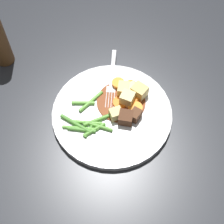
% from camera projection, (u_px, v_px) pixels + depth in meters
% --- Properties ---
extents(ground_plane, '(3.00, 3.00, 0.00)m').
position_uv_depth(ground_plane, '(112.00, 115.00, 0.76)').
color(ground_plane, '#26282D').
extents(dinner_plate, '(0.27, 0.27, 0.02)m').
position_uv_depth(dinner_plate, '(112.00, 114.00, 0.76)').
color(dinner_plate, white).
rests_on(dinner_plate, ground_plane).
extents(stew_sauce, '(0.11, 0.11, 0.00)m').
position_uv_depth(stew_sauce, '(121.00, 102.00, 0.76)').
color(stew_sauce, brown).
rests_on(stew_sauce, dinner_plate).
extents(carrot_slice_0, '(0.04, 0.04, 0.01)m').
position_uv_depth(carrot_slice_0, '(120.00, 103.00, 0.76)').
color(carrot_slice_0, orange).
rests_on(carrot_slice_0, dinner_plate).
extents(carrot_slice_1, '(0.04, 0.04, 0.01)m').
position_uv_depth(carrot_slice_1, '(134.00, 98.00, 0.76)').
color(carrot_slice_1, orange).
rests_on(carrot_slice_1, dinner_plate).
extents(carrot_slice_2, '(0.04, 0.04, 0.01)m').
position_uv_depth(carrot_slice_2, '(118.00, 84.00, 0.78)').
color(carrot_slice_2, orange).
rests_on(carrot_slice_2, dinner_plate).
extents(carrot_slice_3, '(0.03, 0.03, 0.01)m').
position_uv_depth(carrot_slice_3, '(135.00, 109.00, 0.75)').
color(carrot_slice_3, orange).
rests_on(carrot_slice_3, dinner_plate).
extents(carrot_slice_4, '(0.03, 0.03, 0.01)m').
position_uv_depth(carrot_slice_4, '(131.00, 85.00, 0.78)').
color(carrot_slice_4, orange).
rests_on(carrot_slice_4, dinner_plate).
extents(potato_chunk_0, '(0.04, 0.04, 0.03)m').
position_uv_depth(potato_chunk_0, '(123.00, 90.00, 0.77)').
color(potato_chunk_0, '#E5CC7A').
rests_on(potato_chunk_0, dinner_plate).
extents(potato_chunk_1, '(0.04, 0.04, 0.03)m').
position_uv_depth(potato_chunk_1, '(139.00, 91.00, 0.76)').
color(potato_chunk_1, '#DBBC6B').
rests_on(potato_chunk_1, dinner_plate).
extents(potato_chunk_2, '(0.03, 0.03, 0.02)m').
position_uv_depth(potato_chunk_2, '(116.00, 114.00, 0.73)').
color(potato_chunk_2, '#E5CC7A').
rests_on(potato_chunk_2, dinner_plate).
extents(potato_chunk_3, '(0.04, 0.04, 0.03)m').
position_uv_depth(potato_chunk_3, '(131.00, 91.00, 0.76)').
color(potato_chunk_3, '#EAD68C').
rests_on(potato_chunk_3, dinner_plate).
extents(potato_chunk_4, '(0.04, 0.04, 0.03)m').
position_uv_depth(potato_chunk_4, '(127.00, 98.00, 0.75)').
color(potato_chunk_4, '#EAD68C').
rests_on(potato_chunk_4, dinner_plate).
extents(meat_chunk_0, '(0.04, 0.04, 0.02)m').
position_uv_depth(meat_chunk_0, '(126.00, 118.00, 0.73)').
color(meat_chunk_0, '#4C2B19').
rests_on(meat_chunk_0, dinner_plate).
extents(meat_chunk_1, '(0.03, 0.03, 0.02)m').
position_uv_depth(meat_chunk_1, '(135.00, 115.00, 0.73)').
color(meat_chunk_1, '#56331E').
rests_on(meat_chunk_1, dinner_plate).
extents(green_bean_0, '(0.07, 0.06, 0.01)m').
position_uv_depth(green_bean_0, '(80.00, 128.00, 0.72)').
color(green_bean_0, '#66AD42').
rests_on(green_bean_0, dinner_plate).
extents(green_bean_1, '(0.05, 0.05, 0.01)m').
position_uv_depth(green_bean_1, '(83.00, 131.00, 0.72)').
color(green_bean_1, '#4C8E33').
rests_on(green_bean_1, dinner_plate).
extents(green_bean_2, '(0.05, 0.04, 0.01)m').
position_uv_depth(green_bean_2, '(83.00, 103.00, 0.76)').
color(green_bean_2, '#66AD42').
rests_on(green_bean_2, dinner_plate).
extents(green_bean_3, '(0.04, 0.08, 0.01)m').
position_uv_depth(green_bean_3, '(76.00, 124.00, 0.73)').
color(green_bean_3, '#4C8E33').
rests_on(green_bean_3, dinner_plate).
extents(green_bean_4, '(0.05, 0.05, 0.01)m').
position_uv_depth(green_bean_4, '(88.00, 123.00, 0.73)').
color(green_bean_4, '#66AD42').
rests_on(green_bean_4, dinner_plate).
extents(green_bean_5, '(0.07, 0.02, 0.01)m').
position_uv_depth(green_bean_5, '(99.00, 121.00, 0.73)').
color(green_bean_5, '#599E38').
rests_on(green_bean_5, dinner_plate).
extents(green_bean_6, '(0.06, 0.01, 0.01)m').
position_uv_depth(green_bean_6, '(94.00, 130.00, 0.72)').
color(green_bean_6, '#599E38').
rests_on(green_bean_6, dinner_plate).
extents(green_bean_7, '(0.05, 0.03, 0.01)m').
position_uv_depth(green_bean_7, '(91.00, 128.00, 0.72)').
color(green_bean_7, '#4C8E33').
rests_on(green_bean_7, dinner_plate).
extents(green_bean_8, '(0.05, 0.06, 0.01)m').
position_uv_depth(green_bean_8, '(98.00, 126.00, 0.73)').
color(green_bean_8, '#599E38').
rests_on(green_bean_8, dinner_plate).
extents(green_bean_9, '(0.07, 0.02, 0.01)m').
position_uv_depth(green_bean_9, '(91.00, 101.00, 0.76)').
color(green_bean_9, '#66AD42').
rests_on(green_bean_9, dinner_plate).
extents(fork, '(0.12, 0.14, 0.00)m').
position_uv_depth(fork, '(112.00, 79.00, 0.80)').
color(fork, silver).
rests_on(fork, dinner_plate).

